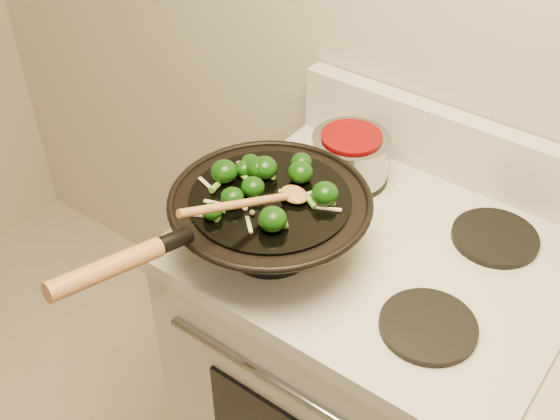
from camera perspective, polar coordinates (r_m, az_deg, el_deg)
The scene contains 5 objects.
stove at distance 1.81m, azimuth 7.08°, elevation -13.26°, with size 0.78×0.67×1.08m.
wok at distance 1.39m, azimuth -0.94°, elevation -0.81°, with size 0.40×0.66×0.20m.
stirfry at distance 1.37m, azimuth -1.21°, elevation 2.25°, with size 0.29×0.27×0.05m.
wooden_spoon at distance 1.30m, azimuth -1.36°, elevation 0.83°, with size 0.11×0.28×0.10m.
saucepan at distance 1.60m, azimuth 5.69°, elevation 4.46°, with size 0.18×0.29×0.10m.
Camera 1 is at (0.43, 0.18, 1.91)m, focal length 45.00 mm.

